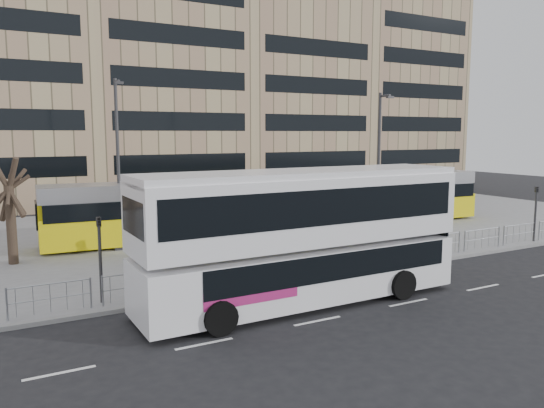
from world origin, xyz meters
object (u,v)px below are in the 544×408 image
traffic_light_east (536,206)px  pedestrian (153,239)px  double_decker_bus (303,232)px  tram (288,204)px  ad_panel (343,247)px  traffic_light_west (100,248)px  station_sign (396,223)px  lamp_post_east (379,158)px  bare_tree (7,155)px  lamp_post_west (118,156)px

traffic_light_east → pedestrian: bearing=177.9°
double_decker_bus → tram: size_ratio=0.43×
ad_panel → pedestrian: 9.20m
traffic_light_west → traffic_light_east: size_ratio=1.00×
station_sign → traffic_light_east: traffic_light_east is taller
station_sign → pedestrian: station_sign is taller
traffic_light_east → lamp_post_east: 9.05m
tram → pedestrian: 9.97m
tram → pedestrian: tram is taller
tram → station_sign: (0.67, -9.06, 0.07)m
lamp_post_east → bare_tree: (-19.85, 2.18, 0.49)m
ad_panel → traffic_light_east: 13.00m
double_decker_bus → station_sign: 7.87m
lamp_post_east → double_decker_bus: bearing=-141.0°
station_sign → bare_tree: bare_tree is taller
station_sign → double_decker_bus: bearing=-142.3°
double_decker_bus → lamp_post_west: 13.73m
double_decker_bus → tram: 13.82m
traffic_light_east → bare_tree: (-25.97, 8.32, 3.09)m
ad_panel → tram: bearing=86.1°
traffic_light_west → lamp_post_east: 18.48m
ad_panel → pedestrian: bearing=150.6°
pedestrian → tram: bearing=-95.5°
pedestrian → lamp_post_east: size_ratio=0.22×
tram → station_sign: bearing=-82.1°
tram → ad_panel: bearing=-101.6°
ad_panel → traffic_light_west: 10.61m
traffic_light_east → bare_tree: 27.44m
ad_panel → lamp_post_east: bearing=51.4°
pedestrian → traffic_light_east: 20.96m
tram → lamp_post_west: 10.57m
bare_tree → station_sign: bearing=-26.1°
traffic_light_east → lamp_post_west: bearing=168.9°
ad_panel → lamp_post_west: bearing=138.5°
double_decker_bus → traffic_light_west: (-6.50, 3.14, -0.51)m
tram → lamp_post_west: size_ratio=3.21×
traffic_light_east → ad_panel: bearing=-166.0°
ad_panel → lamp_post_west: size_ratio=0.18×
pedestrian → traffic_light_west: (-3.58, -5.93, 1.06)m
ad_panel → double_decker_bus: bearing=-131.6°
lamp_post_east → pedestrian: bearing=178.9°
double_decker_bus → traffic_light_west: 7.23m
station_sign → lamp_post_east: (3.69, 5.73, 2.82)m
double_decker_bus → ad_panel: (4.06, 3.07, -1.53)m
traffic_light_east → lamp_post_west: size_ratio=0.35×
double_decker_bus → ad_panel: bearing=36.6°
station_sign → pedestrian: (-10.12, 5.98, -0.84)m
station_sign → pedestrian: 11.78m
station_sign → lamp_post_west: size_ratio=0.28×
tram → ad_panel: size_ratio=17.64×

